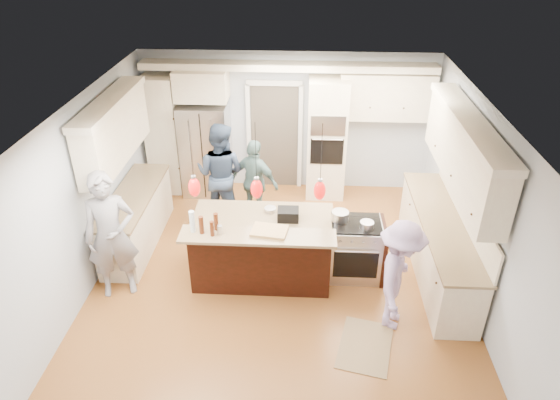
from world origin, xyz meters
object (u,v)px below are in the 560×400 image
(kitchen_island, at_px, (263,247))
(person_far_left, at_px, (221,174))
(refrigerator, at_px, (206,150))
(person_bar_end, at_px, (111,236))
(island_range, at_px, (356,249))

(kitchen_island, xyz_separation_m, person_far_left, (-0.85, 1.53, 0.43))
(refrigerator, distance_m, person_bar_end, 3.18)
(refrigerator, height_order, kitchen_island, refrigerator)
(kitchen_island, height_order, person_bar_end, person_bar_end)
(kitchen_island, height_order, island_range, kitchen_island)
(refrigerator, height_order, island_range, refrigerator)
(refrigerator, xyz_separation_m, kitchen_island, (1.30, -2.57, -0.41))
(refrigerator, distance_m, island_range, 3.71)
(refrigerator, relative_size, person_far_left, 0.98)
(person_far_left, bearing_deg, kitchen_island, 133.91)
(island_range, distance_m, person_bar_end, 3.55)
(refrigerator, xyz_separation_m, person_far_left, (0.45, -1.04, 0.02))
(kitchen_island, distance_m, person_bar_end, 2.17)
(refrigerator, bearing_deg, person_bar_end, -103.64)
(kitchen_island, bearing_deg, island_range, 3.11)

